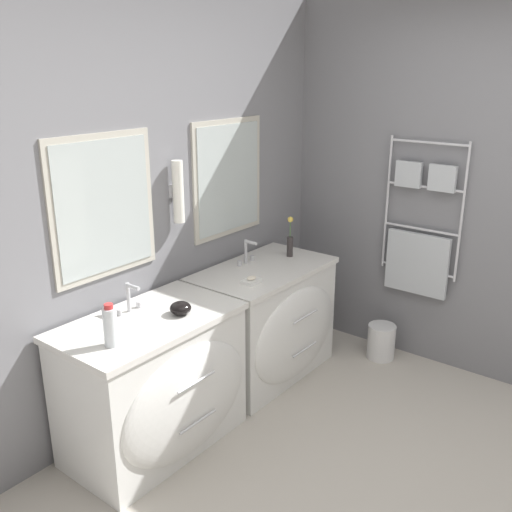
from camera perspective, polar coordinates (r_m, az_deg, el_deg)
name	(u,v)px	position (r m, az deg, el deg)	size (l,w,h in m)	color
wall_back	(140,210)	(3.44, -11.52, 4.57)	(4.96, 0.15, 2.60)	slate
wall_right	(430,188)	(4.21, 16.97, 6.55)	(0.13, 3.89, 2.60)	slate
vanity_left	(157,384)	(3.34, -9.87, -12.53)	(1.02, 0.65, 0.80)	white
vanity_right	(268,322)	(4.02, 1.17, -6.62)	(1.02, 0.65, 0.80)	white
faucet_left	(130,299)	(3.25, -12.51, -4.19)	(0.17, 0.11, 0.17)	silver
faucet_right	(247,253)	(3.94, -0.90, 0.35)	(0.17, 0.11, 0.17)	silver
toiletry_bottle	(110,326)	(2.89, -14.37, -6.82)	(0.07, 0.07, 0.22)	silver
amenity_bowl	(181,308)	(3.19, -7.56, -5.18)	(0.12, 0.12, 0.07)	black
flower_vase	(290,242)	(4.09, 3.42, 1.46)	(0.04, 0.04, 0.29)	#332D2D
soap_dish	(252,280)	(3.61, -0.45, -2.45)	(0.12, 0.08, 0.04)	white
waste_bin	(381,341)	(4.44, 12.42, -8.28)	(0.21, 0.21, 0.26)	silver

